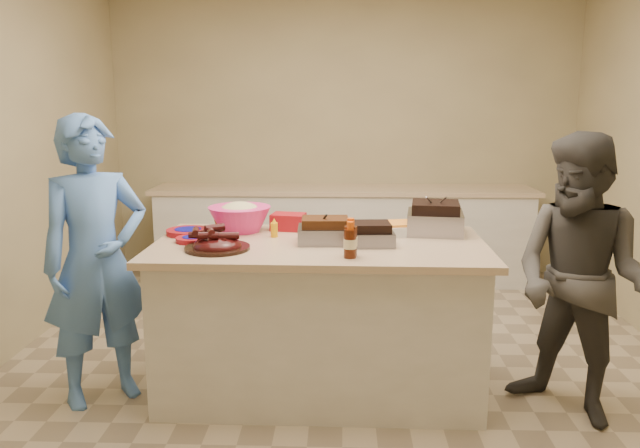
{
  "coord_description": "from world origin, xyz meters",
  "views": [
    {
      "loc": [
        -0.01,
        -3.67,
        1.74
      ],
      "look_at": [
        -0.14,
        -0.09,
        1.01
      ],
      "focal_mm": 35.0,
      "sensor_mm": 36.0,
      "label": 1
    }
  ],
  "objects_px": {
    "plastic_cup": "(222,233)",
    "guest_gray": "(568,414)",
    "rib_platter": "(217,249)",
    "bbq_bottle_b": "(350,256)",
    "roasting_pan": "(435,233)",
    "guest_blue": "(106,397)",
    "mustard_bottle": "(274,237)",
    "island": "(320,388)",
    "bbq_bottle_a": "(350,258)",
    "coleslaw_bowl": "(240,231)"
  },
  "relations": [
    {
      "from": "plastic_cup",
      "to": "guest_gray",
      "type": "distance_m",
      "value": 2.28
    },
    {
      "from": "rib_platter",
      "to": "bbq_bottle_b",
      "type": "bearing_deg",
      "value": -9.31
    },
    {
      "from": "roasting_pan",
      "to": "plastic_cup",
      "type": "xyz_separation_m",
      "value": [
        -1.32,
        -0.03,
        0.0
      ]
    },
    {
      "from": "guest_blue",
      "to": "mustard_bottle",
      "type": "bearing_deg",
      "value": -21.18
    },
    {
      "from": "island",
      "to": "roasting_pan",
      "type": "bearing_deg",
      "value": 22.64
    },
    {
      "from": "rib_platter",
      "to": "bbq_bottle_b",
      "type": "xyz_separation_m",
      "value": [
        0.74,
        -0.12,
        0.0
      ]
    },
    {
      "from": "guest_blue",
      "to": "bbq_bottle_b",
      "type": "bearing_deg",
      "value": -43.84
    },
    {
      "from": "rib_platter",
      "to": "guest_blue",
      "type": "relative_size",
      "value": 0.22
    },
    {
      "from": "rib_platter",
      "to": "roasting_pan",
      "type": "height_order",
      "value": "rib_platter"
    },
    {
      "from": "island",
      "to": "bbq_bottle_b",
      "type": "relative_size",
      "value": 9.4
    },
    {
      "from": "bbq_bottle_a",
      "to": "plastic_cup",
      "type": "relative_size",
      "value": 1.99
    },
    {
      "from": "mustard_bottle",
      "to": "coleslaw_bowl",
      "type": "bearing_deg",
      "value": 145.77
    },
    {
      "from": "mustard_bottle",
      "to": "guest_gray",
      "type": "xyz_separation_m",
      "value": [
        1.68,
        -0.41,
        -0.91
      ]
    },
    {
      "from": "island",
      "to": "guest_blue",
      "type": "distance_m",
      "value": 1.27
    },
    {
      "from": "bbq_bottle_b",
      "to": "island",
      "type": "bearing_deg",
      "value": 119.58
    },
    {
      "from": "bbq_bottle_a",
      "to": "mustard_bottle",
      "type": "xyz_separation_m",
      "value": [
        -0.45,
        0.48,
        0.0
      ]
    },
    {
      "from": "island",
      "to": "bbq_bottle_b",
      "type": "distance_m",
      "value": 0.98
    },
    {
      "from": "mustard_bottle",
      "to": "guest_blue",
      "type": "relative_size",
      "value": 0.07
    },
    {
      "from": "island",
      "to": "plastic_cup",
      "type": "relative_size",
      "value": 19.82
    },
    {
      "from": "bbq_bottle_b",
      "to": "mustard_bottle",
      "type": "distance_m",
      "value": 0.64
    },
    {
      "from": "mustard_bottle",
      "to": "bbq_bottle_b",
      "type": "bearing_deg",
      "value": -44.35
    },
    {
      "from": "coleslaw_bowl",
      "to": "bbq_bottle_b",
      "type": "height_order",
      "value": "coleslaw_bowl"
    },
    {
      "from": "island",
      "to": "bbq_bottle_a",
      "type": "relative_size",
      "value": 9.97
    },
    {
      "from": "bbq_bottle_b",
      "to": "mustard_bottle",
      "type": "xyz_separation_m",
      "value": [
        -0.45,
        0.44,
        0.0
      ]
    },
    {
      "from": "island",
      "to": "coleslaw_bowl",
      "type": "height_order",
      "value": "coleslaw_bowl"
    },
    {
      "from": "rib_platter",
      "to": "guest_blue",
      "type": "height_order",
      "value": "rib_platter"
    },
    {
      "from": "plastic_cup",
      "to": "mustard_bottle",
      "type": "bearing_deg",
      "value": -18.72
    },
    {
      "from": "coleslaw_bowl",
      "to": "bbq_bottle_a",
      "type": "xyz_separation_m",
      "value": [
        0.69,
        -0.64,
        0.0
      ]
    },
    {
      "from": "coleslaw_bowl",
      "to": "guest_blue",
      "type": "bearing_deg",
      "value": -148.7
    },
    {
      "from": "island",
      "to": "bbq_bottle_b",
      "type": "xyz_separation_m",
      "value": [
        0.17,
        -0.31,
        0.91
      ]
    },
    {
      "from": "bbq_bottle_a",
      "to": "plastic_cup",
      "type": "bearing_deg",
      "value": 143.02
    },
    {
      "from": "coleslaw_bowl",
      "to": "mustard_bottle",
      "type": "height_order",
      "value": "coleslaw_bowl"
    },
    {
      "from": "rib_platter",
      "to": "coleslaw_bowl",
      "type": "relative_size",
      "value": 0.93
    },
    {
      "from": "bbq_bottle_a",
      "to": "bbq_bottle_b",
      "type": "relative_size",
      "value": 0.94
    },
    {
      "from": "island",
      "to": "rib_platter",
      "type": "height_order",
      "value": "rib_platter"
    },
    {
      "from": "rib_platter",
      "to": "bbq_bottle_a",
      "type": "relative_size",
      "value": 1.88
    },
    {
      "from": "coleslaw_bowl",
      "to": "guest_gray",
      "type": "bearing_deg",
      "value": -16.58
    },
    {
      "from": "bbq_bottle_b",
      "to": "rib_platter",
      "type": "bearing_deg",
      "value": 170.69
    },
    {
      "from": "bbq_bottle_a",
      "to": "mustard_bottle",
      "type": "height_order",
      "value": "bbq_bottle_a"
    },
    {
      "from": "plastic_cup",
      "to": "guest_gray",
      "type": "relative_size",
      "value": 0.06
    },
    {
      "from": "island",
      "to": "bbq_bottle_a",
      "type": "bearing_deg",
      "value": -62.77
    },
    {
      "from": "guest_gray",
      "to": "guest_blue",
      "type": "bearing_deg",
      "value": -136.15
    },
    {
      "from": "roasting_pan",
      "to": "bbq_bottle_b",
      "type": "bearing_deg",
      "value": -124.58
    },
    {
      "from": "coleslaw_bowl",
      "to": "guest_blue",
      "type": "xyz_separation_m",
      "value": [
        -0.75,
        -0.45,
        -0.91
      ]
    },
    {
      "from": "mustard_bottle",
      "to": "plastic_cup",
      "type": "height_order",
      "value": "mustard_bottle"
    },
    {
      "from": "island",
      "to": "plastic_cup",
      "type": "distance_m",
      "value": 1.13
    },
    {
      "from": "coleslaw_bowl",
      "to": "plastic_cup",
      "type": "height_order",
      "value": "coleslaw_bowl"
    },
    {
      "from": "mustard_bottle",
      "to": "guest_blue",
      "type": "height_order",
      "value": "mustard_bottle"
    },
    {
      "from": "island",
      "to": "coleslaw_bowl",
      "type": "bearing_deg",
      "value": 150.81
    },
    {
      "from": "guest_blue",
      "to": "guest_gray",
      "type": "distance_m",
      "value": 2.67
    }
  ]
}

